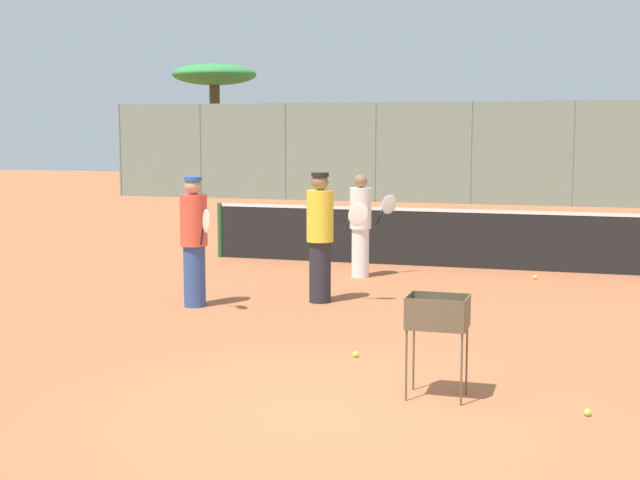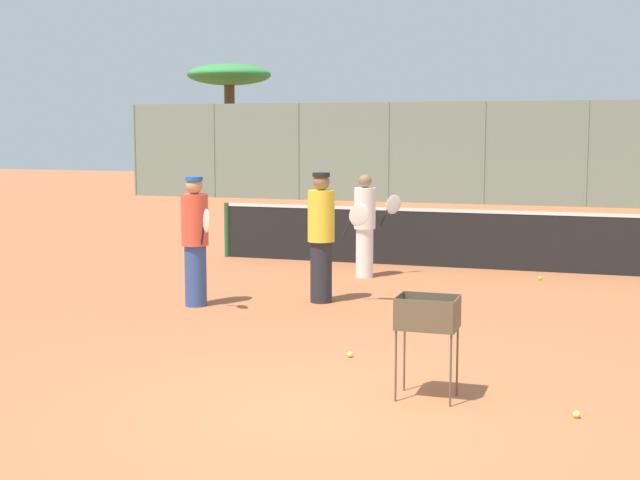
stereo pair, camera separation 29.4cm
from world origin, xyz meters
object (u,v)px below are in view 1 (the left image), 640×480
object	(u,v)px
player_red_cap	(321,236)
parked_car	(399,178)
player_white_outfit	(361,225)
ball_cart	(439,320)
tennis_net	(463,237)
player_yellow_shirt	(194,240)

from	to	relation	value
player_red_cap	parked_car	xyz separation A→B (m)	(-3.15, 20.84, -0.32)
player_white_outfit	ball_cart	distance (m)	6.90
player_white_outfit	player_red_cap	xyz separation A→B (m)	(-0.02, -2.33, 0.08)
player_red_cap	ball_cart	bearing A→B (deg)	-61.05
tennis_net	player_white_outfit	size ratio (longest dim) A/B	5.49
tennis_net	ball_cart	distance (m)	8.04
player_white_outfit	ball_cart	size ratio (longest dim) A/B	1.80
player_white_outfit	ball_cart	xyz separation A→B (m)	(2.38, -6.47, -0.16)
tennis_net	player_yellow_shirt	distance (m)	5.66
player_white_outfit	tennis_net	bearing A→B (deg)	3.98
parked_car	tennis_net	bearing A→B (deg)	-74.55
tennis_net	parked_car	world-z (taller)	parked_car
player_white_outfit	ball_cart	bearing A→B (deg)	-110.87
parked_car	player_yellow_shirt	bearing A→B (deg)	-85.96
player_white_outfit	player_yellow_shirt	size ratio (longest dim) A/B	0.95
parked_car	ball_cart	bearing A→B (deg)	-77.48
parked_car	player_white_outfit	bearing A→B (deg)	-80.28
player_red_cap	parked_car	size ratio (longest dim) A/B	0.45
player_white_outfit	parked_car	size ratio (longest dim) A/B	0.42
player_red_cap	ball_cart	distance (m)	4.79
player_white_outfit	parked_car	bearing A→B (deg)	58.68
tennis_net	ball_cart	world-z (taller)	tennis_net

